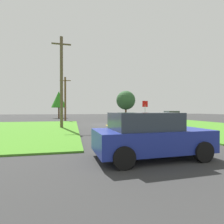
{
  "coord_description": "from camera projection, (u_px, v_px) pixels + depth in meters",
  "views": [
    {
      "loc": [
        -3.7,
        -21.11,
        1.7
      ],
      "look_at": [
        1.38,
        2.23,
        1.48
      ],
      "focal_mm": 28.26,
      "sensor_mm": 36.0,
      "label": 1
    }
  ],
  "objects": [
    {
      "name": "lane_stripe_center",
      "position": [
        123.0,
        132.0,
        13.61
      ],
      "size": [
        0.2,
        14.0,
        0.01
      ],
      "primitive_type": "cube",
      "color": "yellow",
      "rests_on": "ground"
    },
    {
      "name": "utility_pole_mid",
      "position": [
        65.0,
        98.0,
        28.91
      ],
      "size": [
        1.79,
        0.44,
        7.16
      ],
      "color": "brown",
      "rests_on": "ground"
    },
    {
      "name": "ground_plane",
      "position": [
        105.0,
        124.0,
        21.43
      ],
      "size": [
        120.0,
        120.0,
        0.0
      ],
      "primitive_type": "plane",
      "color": "#323232"
    },
    {
      "name": "grass_verge_right",
      "position": [
        194.0,
        125.0,
        19.5
      ],
      "size": [
        12.0,
        20.0,
        0.08
      ],
      "primitive_type": "cube",
      "color": "#458724",
      "rests_on": "ground"
    },
    {
      "name": "grass_verge_left",
      "position": [
        9.0,
        129.0,
        15.54
      ],
      "size": [
        12.0,
        20.0,
        0.08
      ],
      "primitive_type": "cube",
      "color": "#458724",
      "rests_on": "ground"
    },
    {
      "name": "oak_tree_left",
      "position": [
        126.0,
        100.0,
        42.16
      ],
      "size": [
        4.54,
        4.54,
        6.4
      ],
      "color": "brown",
      "rests_on": "ground"
    },
    {
      "name": "car_behind_on_main_road",
      "position": [
        149.0,
        135.0,
        6.3
      ],
      "size": [
        4.15,
        2.29,
        1.62
      ],
      "rotation": [
        0.0,
        0.0,
        0.05
      ],
      "color": "navy",
      "rests_on": "ground"
    },
    {
      "name": "pine_tree_center",
      "position": [
        59.0,
        99.0,
        37.99
      ],
      "size": [
        3.21,
        3.21,
        5.85
      ],
      "color": "brown",
      "rests_on": "ground"
    },
    {
      "name": "car_on_crossroad",
      "position": [
        171.0,
        116.0,
        26.95
      ],
      "size": [
        2.57,
        4.71,
        1.62
      ],
      "rotation": [
        0.0,
        0.0,
        1.4
      ],
      "color": "orange",
      "rests_on": "ground"
    },
    {
      "name": "utility_pole_near",
      "position": [
        61.0,
        81.0,
        16.86
      ],
      "size": [
        1.8,
        0.28,
        8.75
      ],
      "color": "brown",
      "rests_on": "ground"
    },
    {
      "name": "stop_sign",
      "position": [
        145.0,
        108.0,
        21.53
      ],
      "size": [
        0.73,
        0.14,
        2.86
      ],
      "rotation": [
        0.0,
        0.0,
        3.29
      ],
      "color": "#9EA0A8",
      "rests_on": "ground"
    }
  ]
}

